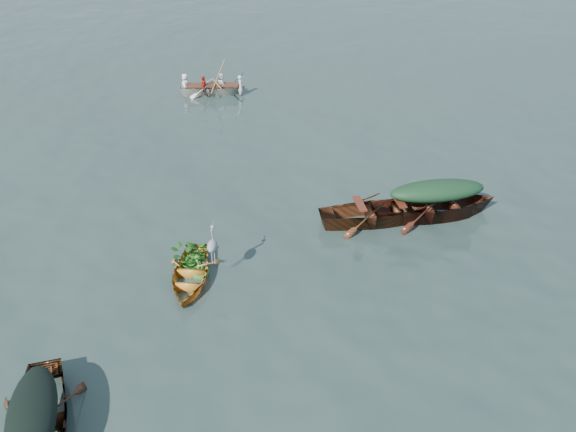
% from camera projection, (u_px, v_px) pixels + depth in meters
% --- Properties ---
extents(ground, '(140.00, 140.00, 0.00)m').
position_uv_depth(ground, '(318.00, 261.00, 13.14)').
color(ground, '#2F423C').
rests_on(ground, ground).
extents(yellow_dinghy, '(1.31, 2.75, 0.69)m').
position_uv_depth(yellow_dinghy, '(190.00, 281.00, 12.50)').
color(yellow_dinghy, orange).
rests_on(yellow_dinghy, ground).
extents(green_tarp_boat, '(4.78, 2.52, 1.08)m').
position_uv_depth(green_tarp_boat, '(433.00, 217.00, 14.75)').
color(green_tarp_boat, '#4A1F11').
rests_on(green_tarp_boat, ground).
extents(open_wooden_boat, '(4.45, 2.32, 0.98)m').
position_uv_depth(open_wooden_boat, '(377.00, 222.00, 14.54)').
color(open_wooden_boat, '#622F18').
rests_on(open_wooden_boat, ground).
extents(rowed_boat, '(3.73, 1.57, 0.82)m').
position_uv_depth(rowed_boat, '(214.00, 94.00, 22.42)').
color(rowed_boat, white).
rests_on(rowed_boat, ground).
extents(dark_tarp_cover, '(1.43, 2.19, 0.40)m').
position_uv_depth(dark_tarp_cover, '(31.00, 414.00, 8.71)').
color(dark_tarp_cover, black).
rests_on(dark_tarp_cover, dark_covered_boat).
extents(green_tarp_cover, '(2.63, 1.39, 0.52)m').
position_uv_depth(green_tarp_cover, '(437.00, 190.00, 14.32)').
color(green_tarp_cover, '#16361D').
rests_on(green_tarp_cover, green_tarp_boat).
extents(thwart_benches, '(2.26, 1.29, 0.04)m').
position_uv_depth(thwart_benches, '(379.00, 205.00, 14.26)').
color(thwart_benches, '#552113').
rests_on(thwart_benches, open_wooden_boat).
extents(heron, '(0.30, 0.41, 0.92)m').
position_uv_depth(heron, '(213.00, 251.00, 12.10)').
color(heron, '#9A9EA2').
rests_on(heron, yellow_dinghy).
extents(dinghy_weeds, '(0.75, 0.94, 0.60)m').
position_uv_depth(dinghy_weeds, '(193.00, 243.00, 12.62)').
color(dinghy_weeds, '#1B671B').
rests_on(dinghy_weeds, yellow_dinghy).
extents(rowers, '(2.64, 1.31, 0.76)m').
position_uv_depth(rowers, '(212.00, 75.00, 21.99)').
color(rowers, silver).
rests_on(rowers, rowed_boat).
extents(oars, '(0.95, 2.66, 0.06)m').
position_uv_depth(oars, '(213.00, 84.00, 22.18)').
color(oars, '#A3763D').
rests_on(oars, rowed_boat).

